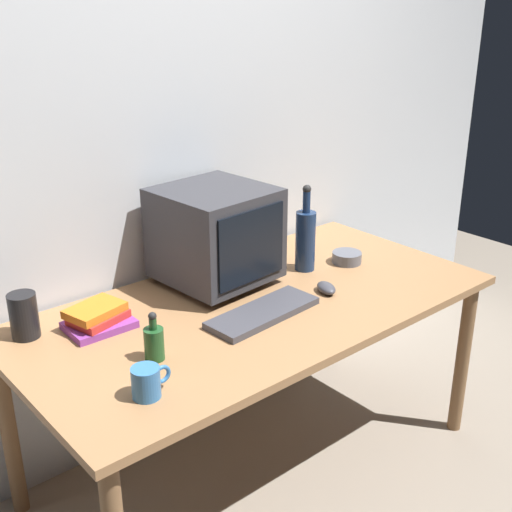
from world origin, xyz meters
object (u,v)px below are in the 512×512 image
(computer_mouse, at_px, (326,288))
(mug, at_px, (147,382))
(metal_canister, at_px, (24,316))
(keyboard, at_px, (263,313))
(cd_spindle, at_px, (347,257))
(bottle_tall, at_px, (305,238))
(crt_monitor, at_px, (215,235))
(book_stack, at_px, (98,318))
(bottle_short, at_px, (154,342))

(computer_mouse, distance_m, mug, 0.87)
(mug, bearing_deg, metal_canister, 102.12)
(keyboard, height_order, cd_spindle, cd_spindle)
(keyboard, height_order, mug, mug)
(mug, xyz_separation_m, metal_canister, (-0.12, 0.54, 0.03))
(bottle_tall, relative_size, mug, 2.90)
(computer_mouse, xyz_separation_m, mug, (-0.86, -0.15, 0.03))
(keyboard, xyz_separation_m, metal_canister, (-0.67, 0.39, 0.06))
(crt_monitor, height_order, book_stack, crt_monitor)
(computer_mouse, bearing_deg, book_stack, -179.72)
(bottle_short, distance_m, book_stack, 0.29)
(computer_mouse, xyz_separation_m, cd_spindle, (0.27, 0.15, 0.00))
(computer_mouse, relative_size, bottle_short, 0.64)
(computer_mouse, bearing_deg, mug, -148.85)
(keyboard, bearing_deg, cd_spindle, 8.92)
(bottle_tall, xyz_separation_m, bottle_short, (-0.83, -0.20, -0.07))
(metal_canister, bearing_deg, crt_monitor, -4.83)
(book_stack, bearing_deg, cd_spindle, -8.34)
(cd_spindle, relative_size, metal_canister, 0.80)
(bottle_short, bearing_deg, keyboard, 0.05)
(keyboard, distance_m, metal_canister, 0.78)
(computer_mouse, height_order, bottle_tall, bottle_tall)
(crt_monitor, xyz_separation_m, computer_mouse, (0.25, -0.34, -0.17))
(book_stack, bearing_deg, mug, -101.15)
(crt_monitor, distance_m, keyboard, 0.38)
(crt_monitor, xyz_separation_m, book_stack, (-0.52, -0.04, -0.16))
(crt_monitor, height_order, cd_spindle, crt_monitor)
(bottle_tall, distance_m, metal_canister, 1.09)
(bottle_tall, distance_m, mug, 1.02)
(bottle_short, xyz_separation_m, book_stack, (-0.03, 0.29, -0.02))
(metal_canister, bearing_deg, bottle_short, -58.29)
(crt_monitor, distance_m, bottle_tall, 0.37)
(computer_mouse, distance_m, bottle_tall, 0.26)
(bottle_tall, height_order, bottle_short, bottle_tall)
(computer_mouse, xyz_separation_m, metal_canister, (-0.98, 0.40, 0.06))
(keyboard, height_order, bottle_tall, bottle_tall)
(keyboard, xyz_separation_m, mug, (-0.56, -0.16, 0.03))
(book_stack, bearing_deg, metal_canister, 154.45)
(bottle_tall, height_order, metal_canister, bottle_tall)
(book_stack, relative_size, metal_canister, 1.43)
(cd_spindle, distance_m, metal_canister, 1.27)
(book_stack, distance_m, metal_canister, 0.23)
(bottle_short, bearing_deg, bottle_tall, 13.56)
(bottle_tall, relative_size, bottle_short, 2.22)
(bottle_tall, bearing_deg, cd_spindle, -19.72)
(crt_monitor, bearing_deg, bottle_tall, -19.92)
(bottle_short, xyz_separation_m, cd_spindle, (1.01, 0.14, -0.04))
(bottle_tall, height_order, book_stack, bottle_tall)
(computer_mouse, bearing_deg, bottle_tall, 87.18)
(bottle_short, distance_m, mug, 0.20)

